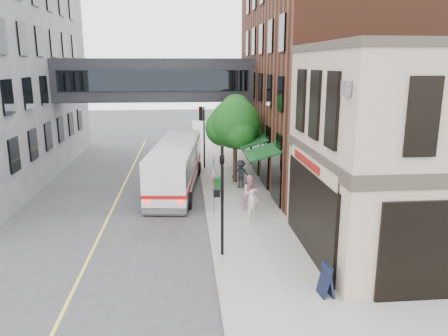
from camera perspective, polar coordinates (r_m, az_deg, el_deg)
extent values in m
plane|color=#38383A|center=(16.29, -1.03, -14.66)|extent=(120.00, 120.00, 0.00)
cube|color=gray|center=(29.48, 0.82, -1.41)|extent=(4.00, 60.00, 0.15)
cube|color=tan|center=(19.49, 25.85, 1.47)|extent=(10.00, 8.00, 8.15)
cube|color=#38332B|center=(19.48, 25.87, 1.69)|extent=(10.12, 8.12, 0.50)
cube|color=#38332B|center=(19.16, 27.18, 13.91)|extent=(10.12, 8.12, 0.30)
cube|color=black|center=(18.03, 11.10, -5.64)|extent=(0.14, 6.40, 3.40)
cube|color=black|center=(18.02, 10.98, -5.64)|extent=(0.04, 5.90, 3.00)
cube|color=maroon|center=(18.04, 10.67, 0.84)|extent=(0.03, 3.60, 0.32)
cube|color=#4B2417|center=(31.32, 15.70, 11.81)|extent=(12.00, 18.00, 14.00)
cube|color=#0B3313|center=(28.76, 3.16, 4.16)|extent=(1.80, 13.00, 0.40)
cube|color=black|center=(32.39, -8.92, 11.30)|extent=(14.00, 3.00, 3.00)
cube|color=black|center=(30.84, -9.09, 11.19)|extent=(13.00, 0.08, 1.40)
cube|color=black|center=(33.94, -8.76, 11.41)|extent=(13.00, 0.08, 1.40)
cylinder|color=black|center=(17.21, -0.23, -4.38)|extent=(0.12, 0.12, 4.50)
cube|color=black|center=(17.09, -0.97, -3.28)|extent=(0.25, 0.22, 0.30)
imported|color=black|center=(16.73, -0.24, 1.66)|extent=(0.20, 0.16, 1.00)
cylinder|color=black|center=(31.79, -2.61, 3.97)|extent=(0.12, 0.12, 4.50)
cube|color=black|center=(31.72, -3.02, 4.59)|extent=(0.25, 0.22, 0.30)
cube|color=black|center=(31.53, -3.05, 7.10)|extent=(0.28, 0.28, 1.00)
sphere|color=#FF0C05|center=(31.49, -3.35, 7.73)|extent=(0.18, 0.18, 0.18)
cylinder|color=gray|center=(22.20, -1.36, -2.25)|extent=(0.08, 0.08, 3.00)
cube|color=white|center=(22.02, -1.43, -0.49)|extent=(0.03, 0.75, 0.22)
cube|color=#0C591E|center=(21.89, -1.43, 0.90)|extent=(0.03, 0.70, 0.18)
cube|color=#B20C0C|center=(22.15, -1.42, -1.75)|extent=(0.03, 0.30, 0.40)
cylinder|color=#382619|center=(28.18, 1.45, 0.97)|extent=(0.28, 0.28, 2.80)
sphere|color=#124414|center=(27.76, 1.48, 5.81)|extent=(3.20, 3.20, 3.20)
sphere|color=#124414|center=(28.41, 2.97, 5.16)|extent=(2.20, 2.20, 2.20)
sphere|color=#124414|center=(28.02, -0.02, 5.27)|extent=(2.40, 2.40, 2.40)
sphere|color=#124414|center=(28.26, 1.55, 7.59)|extent=(2.00, 2.00, 2.00)
cube|color=#D8CC4C|center=(25.81, -13.89, -4.18)|extent=(0.12, 40.00, 0.01)
cube|color=white|center=(27.28, -6.29, 0.40)|extent=(3.41, 10.76, 2.67)
cube|color=black|center=(27.18, -6.31, 1.34)|extent=(3.45, 10.58, 0.97)
cube|color=#B20C0C|center=(27.39, -6.26, -0.54)|extent=(3.47, 10.78, 0.20)
cylinder|color=black|center=(24.07, -10.07, -4.15)|extent=(0.37, 0.94, 0.92)
cylinder|color=black|center=(23.74, -4.60, -4.23)|extent=(0.37, 0.94, 0.92)
cylinder|color=black|center=(31.05, -7.56, -0.02)|extent=(0.37, 0.94, 0.92)
cylinder|color=black|center=(30.80, -3.32, -0.04)|extent=(0.37, 0.94, 0.92)
imported|color=silver|center=(21.66, 3.73, -4.76)|extent=(0.60, 0.44, 1.49)
imported|color=pink|center=(23.07, 3.48, -3.17)|extent=(1.07, 0.95, 1.83)
imported|color=black|center=(26.92, 2.19, -0.78)|extent=(1.30, 1.10, 1.75)
cube|color=#145B25|center=(26.20, -0.81, -2.13)|extent=(0.49, 0.45, 0.92)
cube|color=black|center=(15.31, 13.21, -14.05)|extent=(0.46, 0.66, 1.10)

